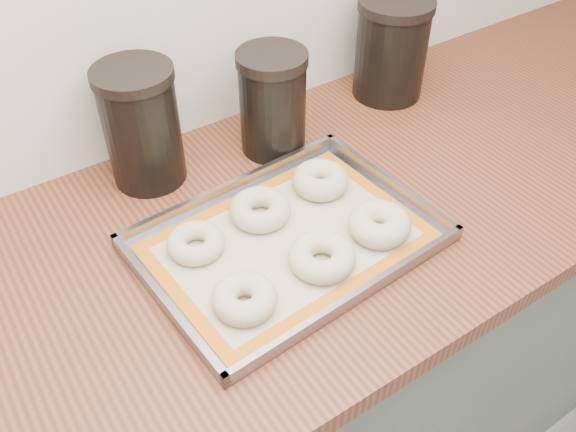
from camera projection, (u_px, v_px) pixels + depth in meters
cabinet at (361, 332)px, 1.44m from camera, size 3.00×0.65×0.86m
countertop at (380, 184)px, 1.13m from camera, size 3.06×0.68×0.04m
baking_tray at (288, 240)px, 0.98m from camera, size 0.48×0.36×0.03m
baking_mat at (288, 241)px, 0.99m from camera, size 0.44×0.32×0.00m
bagel_front_left at (244, 298)px, 0.87m from camera, size 0.10×0.10×0.04m
bagel_front_mid at (322, 257)px, 0.93m from camera, size 0.11×0.11×0.04m
bagel_front_right at (379, 224)px, 0.99m from camera, size 0.13×0.13×0.04m
bagel_back_left at (196, 243)px, 0.96m from camera, size 0.11×0.11×0.03m
bagel_back_mid at (260, 209)px, 1.02m from camera, size 0.12×0.12×0.04m
bagel_back_right at (320, 180)px, 1.07m from camera, size 0.11×0.11×0.04m
canister_left at (142, 126)px, 1.04m from camera, size 0.14×0.14×0.22m
canister_mid at (273, 102)px, 1.12m from camera, size 0.13×0.13×0.20m
canister_right at (391, 48)px, 1.26m from camera, size 0.15×0.15×0.21m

